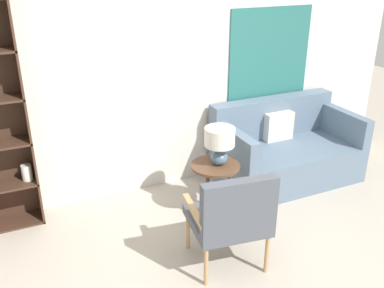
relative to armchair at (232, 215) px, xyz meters
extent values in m
cube|color=silver|center=(-0.07, 1.68, 0.81)|extent=(6.40, 0.06, 2.70)
cube|color=#286B66|center=(1.40, 1.64, 0.84)|extent=(1.09, 0.02, 1.14)
cube|color=#422B1E|center=(-1.37, 1.50, 0.55)|extent=(0.02, 0.30, 2.17)
cylinder|color=white|center=(-1.45, 1.50, -0.01)|extent=(0.10, 0.10, 0.16)
cylinder|color=tan|center=(0.32, 0.33, -0.35)|extent=(0.04, 0.04, 0.37)
cylinder|color=tan|center=(-0.22, 0.40, -0.35)|extent=(0.04, 0.04, 0.37)
cylinder|color=tan|center=(0.25, -0.18, -0.35)|extent=(0.04, 0.04, 0.37)
cylinder|color=tan|center=(-0.29, -0.10, -0.35)|extent=(0.04, 0.04, 0.37)
cube|color=#4C515B|center=(0.02, 0.11, -0.12)|extent=(0.69, 0.67, 0.08)
cube|color=#4C515B|center=(-0.02, -0.13, 0.15)|extent=(0.63, 0.18, 0.46)
cube|color=tan|center=(0.30, 0.07, 0.02)|extent=(0.12, 0.53, 0.04)
cube|color=tan|center=(-0.27, 0.15, 0.02)|extent=(0.12, 0.53, 0.04)
cube|color=slate|center=(1.40, 1.13, -0.32)|extent=(1.63, 0.93, 0.43)
cube|color=slate|center=(1.40, 1.50, 0.14)|extent=(1.63, 0.20, 0.48)
cube|color=slate|center=(0.64, 1.13, 0.06)|extent=(0.12, 0.93, 0.34)
cube|color=slate|center=(2.16, 1.13, 0.06)|extent=(0.12, 0.93, 0.34)
cube|color=beige|center=(1.40, 1.35, 0.06)|extent=(0.36, 0.12, 0.34)
cylinder|color=brown|center=(0.27, 0.81, 0.02)|extent=(0.49, 0.49, 0.02)
cylinder|color=brown|center=(0.27, 0.96, -0.26)|extent=(0.03, 0.03, 0.54)
cylinder|color=brown|center=(0.14, 0.74, -0.26)|extent=(0.03, 0.03, 0.54)
cylinder|color=brown|center=(0.40, 0.74, -0.26)|extent=(0.03, 0.03, 0.54)
ellipsoid|color=slate|center=(0.30, 0.80, 0.10)|extent=(0.17, 0.17, 0.14)
cylinder|color=tan|center=(0.30, 0.80, 0.21)|extent=(0.02, 0.02, 0.06)
cylinder|color=white|center=(0.30, 0.80, 0.33)|extent=(0.30, 0.30, 0.18)
camera|label=1|loc=(-1.54, -2.55, 1.93)|focal=40.00mm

